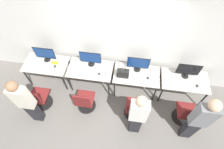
{
  "coord_description": "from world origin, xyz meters",
  "views": [
    {
      "loc": [
        0.35,
        -2.27,
        4.32
      ],
      "look_at": [
        0.0,
        0.13,
        0.87
      ],
      "focal_mm": 28.0,
      "sensor_mm": 36.0,
      "label": 1
    }
  ],
  "objects": [
    {
      "name": "monitor_left",
      "position": [
        -0.6,
        0.49,
        0.96
      ],
      "size": [
        0.55,
        0.18,
        0.44
      ],
      "color": "black",
      "rests_on": "desk_left"
    },
    {
      "name": "keyboard_right",
      "position": [
        0.6,
        0.24,
        0.73
      ],
      "size": [
        0.39,
        0.14,
        0.02
      ],
      "color": "silver",
      "rests_on": "desk_right"
    },
    {
      "name": "ground_plane",
      "position": [
        0.0,
        0.0,
        0.0
      ],
      "size": [
        20.0,
        20.0,
        0.0
      ],
      "primitive_type": "plane",
      "color": "slate"
    },
    {
      "name": "handbag",
      "position": [
        0.26,
        0.23,
        0.83
      ],
      "size": [
        0.3,
        0.18,
        0.25
      ],
      "color": "black",
      "rests_on": "desk_right"
    },
    {
      "name": "desk_far_right",
      "position": [
        1.8,
        0.33,
        0.64
      ],
      "size": [
        1.15,
        0.67,
        0.72
      ],
      "color": "#BCB7AD",
      "rests_on": "ground_plane"
    },
    {
      "name": "person_far_right",
      "position": [
        1.89,
        -0.77,
        0.95
      ],
      "size": [
        0.36,
        0.23,
        1.72
      ],
      "color": "#232328",
      "rests_on": "ground_plane"
    },
    {
      "name": "desk_right",
      "position": [
        0.6,
        0.33,
        0.64
      ],
      "size": [
        1.15,
        0.67,
        0.72
      ],
      "color": "#BCB7AD",
      "rests_on": "ground_plane"
    },
    {
      "name": "person_far_left",
      "position": [
        -1.73,
        -0.88,
        0.91
      ],
      "size": [
        0.36,
        0.22,
        1.67
      ],
      "color": "#232328",
      "rests_on": "ground_plane"
    },
    {
      "name": "keyboard_left",
      "position": [
        -0.6,
        0.22,
        0.73
      ],
      "size": [
        0.39,
        0.14,
        0.02
      ],
      "color": "silver",
      "rests_on": "desk_left"
    },
    {
      "name": "keyboard_far_right",
      "position": [
        1.8,
        0.21,
        0.73
      ],
      "size": [
        0.39,
        0.14,
        0.02
      ],
      "color": "silver",
      "rests_on": "desk_far_right"
    },
    {
      "name": "mouse_right",
      "position": [
        0.88,
        0.25,
        0.73
      ],
      "size": [
        0.06,
        0.09,
        0.03
      ],
      "color": "#333333",
      "rests_on": "desk_right"
    },
    {
      "name": "office_chair_right",
      "position": [
        0.64,
        -0.45,
        0.35
      ],
      "size": [
        0.48,
        0.48,
        0.87
      ],
      "color": "black",
      "rests_on": "ground_plane"
    },
    {
      "name": "monitor_right",
      "position": [
        0.6,
        0.49,
        0.96
      ],
      "size": [
        0.55,
        0.18,
        0.44
      ],
      "color": "black",
      "rests_on": "desk_right"
    },
    {
      "name": "keyboard_far_left",
      "position": [
        -1.8,
        0.27,
        0.73
      ],
      "size": [
        0.39,
        0.14,
        0.02
      ],
      "color": "silver",
      "rests_on": "desk_far_left"
    },
    {
      "name": "office_chair_far_right",
      "position": [
        1.87,
        -0.4,
        0.35
      ],
      "size": [
        0.48,
        0.48,
        0.87
      ],
      "color": "black",
      "rests_on": "ground_plane"
    },
    {
      "name": "monitor_far_left",
      "position": [
        -1.8,
        0.47,
        0.96
      ],
      "size": [
        0.55,
        0.18,
        0.44
      ],
      "color": "black",
      "rests_on": "desk_far_left"
    },
    {
      "name": "desk_left",
      "position": [
        -0.6,
        0.33,
        0.64
      ],
      "size": [
        1.15,
        0.67,
        0.72
      ],
      "color": "#BCB7AD",
      "rests_on": "ground_plane"
    },
    {
      "name": "mouse_far_right",
      "position": [
        2.06,
        0.19,
        0.73
      ],
      "size": [
        0.06,
        0.09,
        0.03
      ],
      "color": "#333333",
      "rests_on": "desk_far_right"
    },
    {
      "name": "wall_back",
      "position": [
        0.0,
        0.79,
        1.4
      ],
      "size": [
        12.0,
        0.05,
        2.8
      ],
      "color": "silver",
      "rests_on": "ground_plane"
    },
    {
      "name": "mouse_far_left",
      "position": [
        -1.52,
        0.27,
        0.73
      ],
      "size": [
        0.06,
        0.09,
        0.03
      ],
      "color": "#333333",
      "rests_on": "desk_far_left"
    },
    {
      "name": "placard_far_left",
      "position": [
        -1.55,
        0.37,
        0.76
      ],
      "size": [
        0.16,
        0.03,
        0.08
      ],
      "color": "yellow",
      "rests_on": "desk_far_left"
    },
    {
      "name": "person_right",
      "position": [
        0.68,
        -0.82,
        0.88
      ],
      "size": [
        0.36,
        0.21,
        1.62
      ],
      "color": "#232328",
      "rests_on": "ground_plane"
    },
    {
      "name": "desk_far_left",
      "position": [
        -1.8,
        0.33,
        0.64
      ],
      "size": [
        1.15,
        0.67,
        0.72
      ],
      "color": "#BCB7AD",
      "rests_on": "ground_plane"
    },
    {
      "name": "monitor_far_right",
      "position": [
        1.8,
        0.46,
        0.96
      ],
      "size": [
        0.55,
        0.18,
        0.44
      ],
      "color": "black",
      "rests_on": "desk_far_right"
    },
    {
      "name": "office_chair_far_left",
      "position": [
        -1.78,
        -0.51,
        0.35
      ],
      "size": [
        0.48,
        0.48,
        0.87
      ],
      "color": "black",
      "rests_on": "ground_plane"
    },
    {
      "name": "mouse_left",
      "position": [
        -0.34,
        0.2,
        0.73
      ],
      "size": [
        0.06,
        0.09,
        0.03
      ],
      "color": "#333333",
      "rests_on": "desk_left"
    },
    {
      "name": "office_chair_left",
      "position": [
        -0.61,
        -0.43,
        0.35
      ],
      "size": [
        0.48,
        0.48,
        0.87
      ],
      "color": "black",
      "rests_on": "ground_plane"
    }
  ]
}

